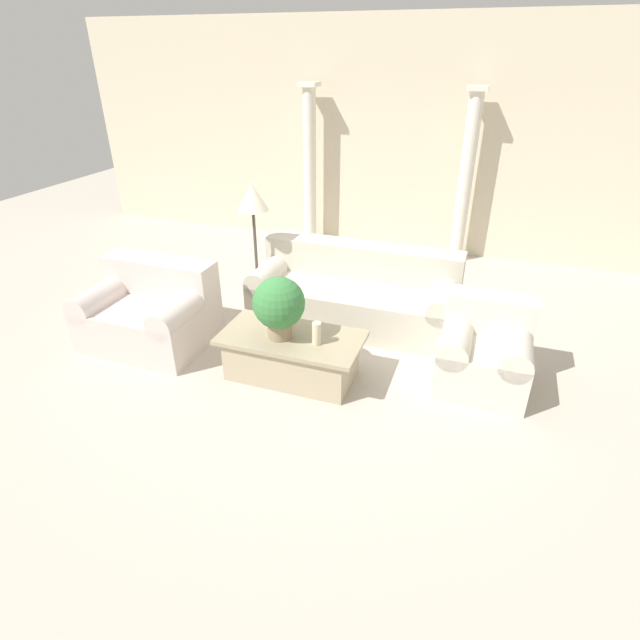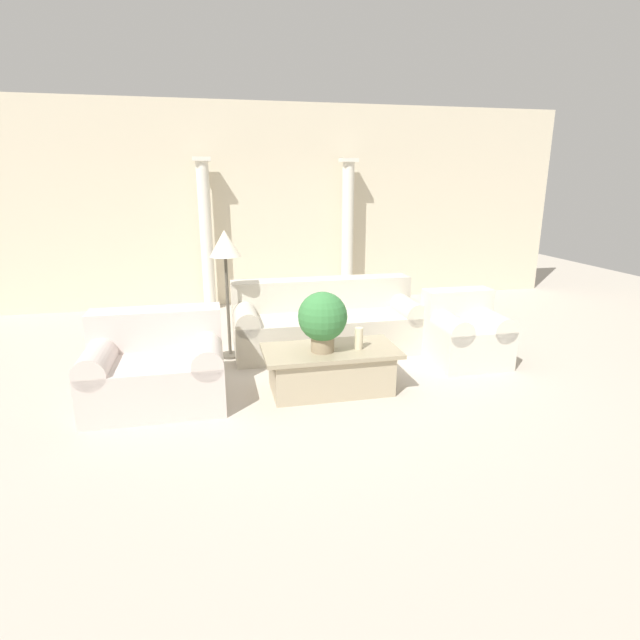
% 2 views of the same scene
% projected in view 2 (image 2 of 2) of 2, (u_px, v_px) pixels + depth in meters
% --- Properties ---
extents(ground_plane, '(16.00, 16.00, 0.00)m').
position_uv_depth(ground_plane, '(316.00, 371.00, 5.48)').
color(ground_plane, '#BCB2A3').
extents(wall_back, '(10.00, 0.06, 3.20)m').
position_uv_depth(wall_back, '(274.00, 206.00, 8.17)').
color(wall_back, beige).
rests_on(wall_back, ground_plane).
extents(sofa_long, '(2.26, 0.94, 0.83)m').
position_uv_depth(sofa_long, '(326.00, 322.00, 6.14)').
color(sofa_long, beige).
rests_on(sofa_long, ground_plane).
extents(loveseat, '(1.23, 0.94, 0.83)m').
position_uv_depth(loveseat, '(156.00, 365.00, 4.67)').
color(loveseat, beige).
rests_on(loveseat, ground_plane).
extents(coffee_table, '(1.32, 0.68, 0.43)m').
position_uv_depth(coffee_table, '(330.00, 369.00, 4.93)').
color(coffee_table, tan).
rests_on(coffee_table, ground_plane).
extents(potted_plant, '(0.47, 0.47, 0.58)m').
position_uv_depth(potted_plant, '(323.00, 318.00, 4.72)').
color(potted_plant, '#937F60').
rests_on(potted_plant, coffee_table).
extents(pillar_candle, '(0.08, 0.08, 0.21)m').
position_uv_depth(pillar_candle, '(359.00, 338.00, 4.84)').
color(pillar_candle, beige).
rests_on(pillar_candle, coffee_table).
extents(floor_lamp, '(0.35, 0.35, 1.49)m').
position_uv_depth(floor_lamp, '(225.00, 251.00, 5.59)').
color(floor_lamp, '#4C473D').
rests_on(floor_lamp, ground_plane).
extents(column_left, '(0.27, 0.27, 2.35)m').
position_uv_depth(column_left, '(206.00, 234.00, 7.77)').
color(column_left, silver).
rests_on(column_left, ground_plane).
extents(column_right, '(0.27, 0.27, 2.35)m').
position_uv_depth(column_right, '(348.00, 231.00, 8.24)').
color(column_right, silver).
rests_on(column_right, ground_plane).
extents(armchair, '(0.79, 0.80, 0.80)m').
position_uv_depth(armchair, '(465.00, 332.00, 5.70)').
color(armchair, beige).
rests_on(armchair, ground_plane).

